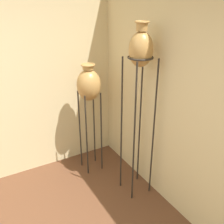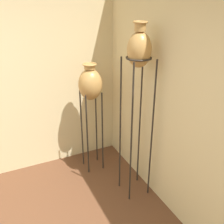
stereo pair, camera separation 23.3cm
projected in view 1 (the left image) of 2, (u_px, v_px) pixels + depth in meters
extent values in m
cylinder|color=#28231E|center=(134.00, 138.00, 2.99)|extent=(0.02, 0.02, 1.77)
cylinder|color=#28231E|center=(153.00, 132.00, 3.12)|extent=(0.02, 0.02, 1.77)
cylinder|color=#28231E|center=(121.00, 128.00, 3.21)|extent=(0.02, 0.02, 1.77)
cylinder|color=#28231E|center=(140.00, 123.00, 3.34)|extent=(0.02, 0.02, 1.77)
torus|color=#28231E|center=(140.00, 57.00, 2.80)|extent=(0.28, 0.28, 0.02)
ellipsoid|color=#B28447|center=(141.00, 49.00, 2.77)|extent=(0.26, 0.26, 0.38)
cylinder|color=#B28447|center=(142.00, 26.00, 2.67)|extent=(0.12, 0.12, 0.09)
torus|color=#B28447|center=(142.00, 22.00, 2.65)|extent=(0.16, 0.16, 0.02)
cylinder|color=#28231E|center=(87.00, 137.00, 3.57)|extent=(0.02, 0.02, 1.20)
cylinder|color=#28231E|center=(101.00, 133.00, 3.68)|extent=(0.02, 0.02, 1.20)
cylinder|color=#28231E|center=(80.00, 130.00, 3.75)|extent=(0.02, 0.02, 1.20)
cylinder|color=#28231E|center=(94.00, 127.00, 3.86)|extent=(0.02, 0.02, 1.20)
torus|color=#28231E|center=(89.00, 92.00, 3.47)|extent=(0.24, 0.24, 0.02)
ellipsoid|color=#B28447|center=(89.00, 85.00, 3.43)|extent=(0.32, 0.32, 0.42)
cylinder|color=#B28447|center=(88.00, 67.00, 3.33)|extent=(0.14, 0.14, 0.06)
torus|color=#B28447|center=(88.00, 65.00, 3.32)|extent=(0.18, 0.18, 0.02)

